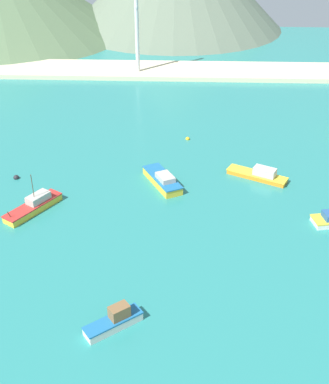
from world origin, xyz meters
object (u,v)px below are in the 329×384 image
(fishing_boat_0, at_px, (34,206))
(buoy_2, at_px, (16,178))
(fishing_boat_7, at_px, (115,321))
(fishing_boat_1, at_px, (163,180))
(fishing_boat_8, at_px, (259,174))
(buoy_1, at_px, (188,139))
(radio_tower, at_px, (137,20))

(fishing_boat_0, xyz_separation_m, buoy_2, (-5.99, 10.01, -0.70))
(fishing_boat_7, relative_size, buoy_2, 6.84)
(fishing_boat_1, bearing_deg, fishing_boat_8, 9.47)
(buoy_1, relative_size, buoy_2, 0.84)
(buoy_2, height_order, radio_tower, radio_tower)
(buoy_2, distance_m, radio_tower, 62.82)
(fishing_boat_0, xyz_separation_m, fishing_boat_8, (36.81, 11.86, -0.08))
(buoy_2, relative_size, radio_tower, 0.03)
(buoy_1, height_order, buoy_2, buoy_2)
(buoy_2, xyz_separation_m, radio_tower, (16.47, 58.83, 14.63))
(fishing_boat_7, height_order, buoy_2, fishing_boat_7)
(fishing_boat_1, relative_size, buoy_1, 12.27)
(fishing_boat_1, bearing_deg, radio_tower, 98.98)
(fishing_boat_1, xyz_separation_m, fishing_boat_8, (16.88, 2.82, -0.11))
(radio_tower, bearing_deg, buoy_2, -105.64)
(fishing_boat_0, distance_m, fishing_boat_1, 21.89)
(buoy_1, xyz_separation_m, radio_tower, (-13.74, 41.27, 14.66))
(fishing_boat_8, bearing_deg, buoy_1, 128.71)
(fishing_boat_1, bearing_deg, buoy_1, 76.98)
(fishing_boat_7, height_order, radio_tower, radio_tower)
(buoy_1, distance_m, buoy_2, 34.94)
(fishing_boat_7, height_order, buoy_1, fishing_boat_7)
(fishing_boat_8, distance_m, buoy_2, 42.84)
(fishing_boat_7, bearing_deg, fishing_boat_8, 59.90)
(fishing_boat_0, height_order, fishing_boat_7, fishing_boat_0)
(fishing_boat_0, height_order, buoy_1, fishing_boat_0)
(fishing_boat_1, relative_size, fishing_boat_7, 1.50)
(fishing_boat_8, xyz_separation_m, buoy_1, (-12.60, 15.71, -0.65))
(fishing_boat_7, distance_m, radio_tower, 94.26)
(fishing_boat_8, xyz_separation_m, radio_tower, (-26.33, 56.99, 14.01))
(radio_tower, bearing_deg, fishing_boat_0, -98.66)
(fishing_boat_7, height_order, fishing_boat_8, fishing_boat_7)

